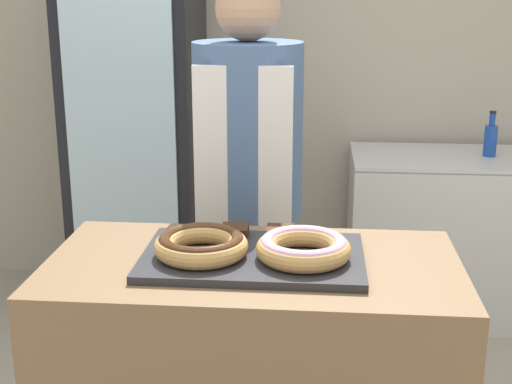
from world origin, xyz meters
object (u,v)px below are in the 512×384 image
(serving_tray, at_px, (253,257))
(chest_freezer, at_px, (447,234))
(bottle_blue, at_px, (491,139))
(donut_light_glaze, at_px, (303,247))
(baker_person, at_px, (248,195))
(donut_chocolate_glaze, at_px, (201,244))
(beverage_fridge, at_px, (138,133))
(brownie_back_left, at_px, (235,231))
(brownie_back_right, at_px, (280,232))

(serving_tray, xyz_separation_m, chest_freezer, (0.88, 1.75, -0.52))
(serving_tray, bearing_deg, bottle_blue, 58.87)
(donut_light_glaze, height_order, chest_freezer, donut_light_glaze)
(chest_freezer, bearing_deg, baker_person, -131.97)
(serving_tray, xyz_separation_m, baker_person, (-0.08, 0.68, -0.01))
(donut_chocolate_glaze, distance_m, chest_freezer, 2.13)
(baker_person, distance_m, beverage_fridge, 1.27)
(baker_person, xyz_separation_m, beverage_fridge, (-0.69, 1.06, 0.01))
(donut_chocolate_glaze, xyz_separation_m, baker_person, (0.06, 0.71, -0.06))
(donut_chocolate_glaze, distance_m, beverage_fridge, 1.88)
(brownie_back_left, xyz_separation_m, bottle_blue, (1.13, 1.62, -0.03))
(brownie_back_left, bearing_deg, donut_light_glaze, -39.23)
(serving_tray, relative_size, chest_freezer, 0.61)
(donut_light_glaze, distance_m, baker_person, 0.75)
(donut_chocolate_glaze, distance_m, donut_light_glaze, 0.29)
(brownie_back_left, bearing_deg, beverage_fridge, 113.80)
(brownie_back_right, bearing_deg, bottle_blue, 58.42)
(baker_person, bearing_deg, donut_chocolate_glaze, -95.16)
(beverage_fridge, distance_m, bottle_blue, 1.84)
(chest_freezer, bearing_deg, bottle_blue, 3.38)
(baker_person, bearing_deg, brownie_back_right, -74.27)
(donut_light_glaze, height_order, brownie_back_right, donut_light_glaze)
(beverage_fridge, height_order, bottle_blue, beverage_fridge)
(donut_light_glaze, xyz_separation_m, beverage_fridge, (-0.92, 1.78, -0.05))
(donut_chocolate_glaze, relative_size, bottle_blue, 1.15)
(bottle_blue, bearing_deg, donut_light_glaze, -117.13)
(donut_chocolate_glaze, relative_size, donut_light_glaze, 1.00)
(donut_chocolate_glaze, xyz_separation_m, bottle_blue, (1.21, 1.79, -0.05))
(baker_person, bearing_deg, donut_light_glaze, -72.37)
(brownie_back_right, distance_m, baker_person, 0.56)
(beverage_fridge, bearing_deg, bottle_blue, 0.54)
(donut_light_glaze, bearing_deg, brownie_back_right, 113.16)
(bottle_blue, bearing_deg, chest_freezer, -176.62)
(brownie_back_left, height_order, baker_person, baker_person)
(donut_chocolate_glaze, relative_size, brownie_back_left, 3.24)
(donut_light_glaze, relative_size, brownie_back_right, 3.24)
(chest_freezer, bearing_deg, brownie_back_right, -116.76)
(donut_chocolate_glaze, height_order, bottle_blue, bottle_blue)
(donut_light_glaze, height_order, brownie_back_left, donut_light_glaze)
(donut_chocolate_glaze, xyz_separation_m, donut_light_glaze, (0.29, 0.00, 0.00))
(serving_tray, height_order, baker_person, baker_person)
(brownie_back_left, relative_size, beverage_fridge, 0.04)
(donut_light_glaze, xyz_separation_m, baker_person, (-0.23, 0.71, -0.06))
(donut_light_glaze, xyz_separation_m, chest_freezer, (0.73, 1.78, -0.57))
(donut_light_glaze, bearing_deg, baker_person, 107.63)
(brownie_back_left, height_order, beverage_fridge, beverage_fridge)
(donut_light_glaze, xyz_separation_m, brownie_back_right, (-0.08, 0.18, -0.02))
(brownie_back_left, relative_size, baker_person, 0.05)
(brownie_back_left, xyz_separation_m, brownie_back_right, (0.14, 0.00, 0.00))
(brownie_back_right, distance_m, chest_freezer, 1.88)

